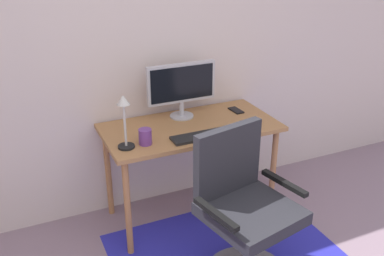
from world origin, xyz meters
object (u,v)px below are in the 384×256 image
at_px(computer_mouse, 237,127).
at_px(office_chair, 244,220).
at_px(desk, 190,136).
at_px(coffee_cup, 145,137).
at_px(cell_phone, 236,110).
at_px(desk_lamp, 124,115).
at_px(keyboard, 202,136).
at_px(monitor, 181,85).

xyz_separation_m(computer_mouse, office_chair, (-0.26, -0.57, -0.34)).
distance_m(desk, coffee_cup, 0.45).
bearing_deg(coffee_cup, cell_phone, 17.77).
relative_size(coffee_cup, desk_lamp, 0.30).
relative_size(cell_phone, office_chair, 0.14).
xyz_separation_m(desk, coffee_cup, (-0.39, -0.16, 0.14)).
xyz_separation_m(coffee_cup, desk_lamp, (-0.13, 0.00, 0.17)).
bearing_deg(desk_lamp, keyboard, -6.37).
height_order(desk_lamp, office_chair, desk_lamp).
height_order(coffee_cup, desk_lamp, desk_lamp).
distance_m(computer_mouse, coffee_cup, 0.67).
bearing_deg(computer_mouse, desk, 143.79).
distance_m(coffee_cup, office_chair, 0.83).
bearing_deg(keyboard, computer_mouse, 2.73).
bearing_deg(keyboard, coffee_cup, 171.77).
relative_size(coffee_cup, cell_phone, 0.76).
height_order(cell_phone, desk_lamp, desk_lamp).
distance_m(desk, monitor, 0.38).
bearing_deg(desk, desk_lamp, -163.62).
bearing_deg(office_chair, coffee_cup, 111.82).
bearing_deg(desk_lamp, coffee_cup, -0.81).
xyz_separation_m(coffee_cup, office_chair, (0.41, -0.61, -0.38)).
bearing_deg(monitor, computer_mouse, -55.01).
height_order(keyboard, desk_lamp, desk_lamp).
bearing_deg(computer_mouse, cell_phone, 61.29).
bearing_deg(desk, computer_mouse, -36.21).
height_order(desk, monitor, monitor).
relative_size(coffee_cup, office_chair, 0.11).
bearing_deg(computer_mouse, keyboard, -177.27).
xyz_separation_m(monitor, office_chair, (0.01, -0.94, -0.58)).
relative_size(desk, coffee_cup, 11.88).
relative_size(keyboard, coffee_cup, 4.04).
distance_m(keyboard, coffee_cup, 0.39).
distance_m(monitor, cell_phone, 0.50).
distance_m(monitor, computer_mouse, 0.52).
height_order(computer_mouse, office_chair, office_chair).
xyz_separation_m(desk, monitor, (0.01, 0.18, 0.34)).
distance_m(coffee_cup, desk_lamp, 0.22).
distance_m(desk, computer_mouse, 0.35).
bearing_deg(coffee_cup, computer_mouse, -3.65).
xyz_separation_m(monitor, coffee_cup, (-0.40, -0.33, -0.20)).
height_order(computer_mouse, cell_phone, computer_mouse).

